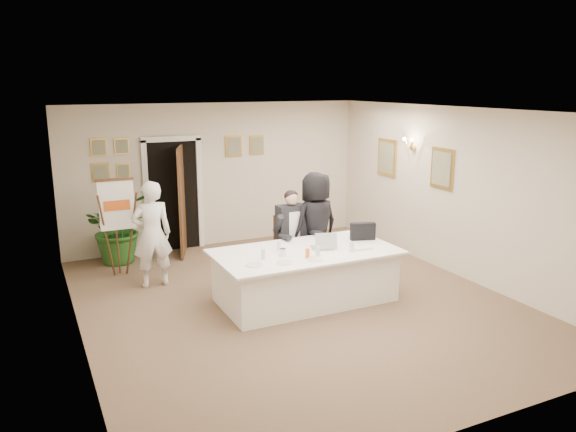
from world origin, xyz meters
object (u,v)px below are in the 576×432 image
at_px(laptop_bag, 363,231).
at_px(oj_glass, 307,253).
at_px(potted_palm, 119,227).
at_px(standing_man, 152,234).
at_px(steel_jug, 283,252).
at_px(seated_man, 293,235).
at_px(paper_stack, 361,248).
at_px(standing_woman, 316,225).
at_px(laptop, 322,239).
at_px(flip_chart, 118,232).
at_px(conference_table, 305,275).

distance_m(laptop_bag, oj_glass, 1.29).
distance_m(potted_palm, oj_glass, 3.98).
xyz_separation_m(standing_man, steel_jug, (1.47, -1.70, -0.02)).
height_order(standing_man, laptop_bag, standing_man).
xyz_separation_m(seated_man, paper_stack, (0.54, -1.23, 0.04)).
bearing_deg(paper_stack, laptop_bag, 55.17).
height_order(seated_man, laptop_bag, seated_man).
xyz_separation_m(standing_woman, laptop_bag, (0.42, -0.77, 0.03)).
height_order(standing_woman, steel_jug, standing_woman).
height_order(laptop, laptop_bag, laptop).
height_order(standing_woman, oj_glass, standing_woman).
bearing_deg(flip_chart, laptop_bag, -33.06).
relative_size(seated_man, laptop, 4.30).
xyz_separation_m(standing_man, paper_stack, (2.69, -1.87, -0.06)).
height_order(conference_table, laptop, laptop).
bearing_deg(conference_table, potted_palm, 124.92).
xyz_separation_m(conference_table, potted_palm, (-2.16, 3.09, 0.25)).
bearing_deg(oj_glass, seated_man, 72.90).
height_order(seated_man, oj_glass, seated_man).
height_order(laptop_bag, steel_jug, laptop_bag).
height_order(conference_table, oj_glass, oj_glass).
bearing_deg(potted_palm, steel_jug, -61.34).
xyz_separation_m(seated_man, laptop_bag, (0.82, -0.83, 0.16)).
relative_size(potted_palm, steel_jug, 11.74).
bearing_deg(laptop_bag, potted_palm, 154.13).
xyz_separation_m(standing_woman, steel_jug, (-1.08, -1.00, -0.05)).
bearing_deg(conference_table, paper_stack, -18.71).
height_order(flip_chart, laptop_bag, flip_chart).
bearing_deg(standing_man, standing_woman, 165.29).
distance_m(potted_palm, laptop_bag, 4.40).
bearing_deg(laptop_bag, standing_woman, 134.97).
bearing_deg(flip_chart, steel_jug, -52.17).
height_order(flip_chart, steel_jug, flip_chart).
height_order(potted_palm, steel_jug, potted_palm).
xyz_separation_m(conference_table, flip_chart, (-2.30, 2.33, 0.36)).
distance_m(conference_table, laptop, 0.59).
xyz_separation_m(seated_man, steel_jug, (-0.68, -1.06, 0.08)).
xyz_separation_m(potted_palm, oj_glass, (2.03, -3.41, 0.19)).
height_order(standing_woman, potted_palm, standing_woman).
relative_size(laptop, oj_glass, 2.69).
xyz_separation_m(flip_chart, potted_palm, (0.14, 0.77, -0.11)).
distance_m(potted_palm, paper_stack, 4.48).
height_order(laptop, paper_stack, laptop).
relative_size(standing_man, laptop, 4.88).
height_order(seated_man, standing_woman, standing_woman).
relative_size(laptop, laptop_bag, 0.90).
bearing_deg(oj_glass, steel_jug, 141.62).
relative_size(seated_man, oj_glass, 11.54).
relative_size(standing_man, potted_palm, 1.32).
height_order(flip_chart, oj_glass, flip_chart).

